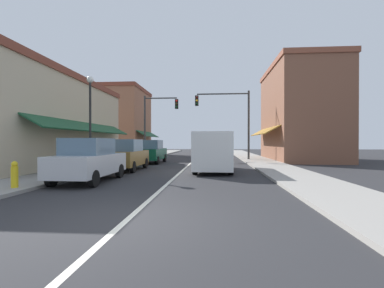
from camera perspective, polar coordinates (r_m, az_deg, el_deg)
ground_plane at (r=23.60m, az=0.19°, el=-3.52°), size 80.00×80.00×0.00m
sidewalk_left at (r=24.63m, az=-12.70°, el=-3.23°), size 2.60×56.00×0.12m
sidewalk_right at (r=23.81m, az=13.52°, el=-3.36°), size 2.60×56.00×0.12m
lane_center_stripe at (r=23.59m, az=0.19°, el=-3.52°), size 0.14×52.00×0.01m
storefront_left_block at (r=20.57m, az=-27.07°, el=4.13°), size 5.65×14.20×5.93m
storefront_right_block at (r=26.69m, az=21.11°, el=5.88°), size 6.42×10.20×8.35m
storefront_far_left at (r=35.42m, az=-14.10°, el=4.37°), size 6.74×8.20×8.14m
parked_car_nearest_left at (r=12.09m, az=-20.29°, el=-3.13°), size 1.79×4.10×1.77m
parked_car_second_left at (r=16.39m, az=-13.37°, el=-2.19°), size 1.81×4.11×1.77m
parked_car_third_left at (r=21.68m, az=-8.39°, el=-1.55°), size 1.83×4.12×1.77m
van_in_lane at (r=15.40m, az=4.48°, el=-1.35°), size 2.11×5.23×2.12m
traffic_signal_mast_arm at (r=24.83m, az=7.91°, el=6.22°), size 4.78×0.50×6.11m
traffic_signal_left_corner at (r=26.74m, az=-7.48°, el=5.46°), size 3.32×0.50×6.03m
street_lamp_left_near at (r=15.97m, az=-20.08°, el=6.89°), size 0.36×0.36×5.14m
fire_hydrant at (r=10.90m, az=-32.51°, el=-5.28°), size 0.22×0.22×0.87m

